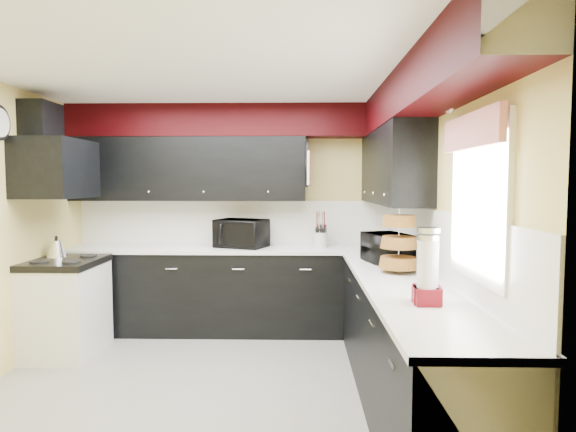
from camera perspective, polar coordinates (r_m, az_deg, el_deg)
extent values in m
plane|color=gray|center=(4.15, -9.50, -19.51)|extent=(3.60, 3.60, 0.00)
cube|color=#E0C666|center=(5.60, -6.20, -0.14)|extent=(3.60, 0.06, 2.50)
cube|color=#E0C666|center=(3.91, 17.18, -2.08)|extent=(0.06, 3.60, 2.50)
cube|color=white|center=(3.90, -9.95, 16.50)|extent=(3.60, 3.60, 0.06)
cube|color=black|center=(5.42, -6.56, -8.83)|extent=(3.60, 0.60, 0.90)
cube|color=black|center=(3.72, 13.62, -14.96)|extent=(0.60, 3.00, 0.90)
cube|color=white|center=(5.34, -6.60, -3.91)|extent=(3.62, 0.64, 0.04)
cube|color=white|center=(3.60, 13.75, -7.85)|extent=(0.64, 3.02, 0.04)
cube|color=white|center=(5.59, -6.21, -0.76)|extent=(3.60, 0.02, 0.50)
cube|color=white|center=(3.91, 17.02, -2.96)|extent=(0.02, 3.60, 0.50)
cube|color=black|center=(5.50, -11.68, 5.46)|extent=(2.60, 0.35, 0.70)
cube|color=black|center=(4.72, 12.27, 5.71)|extent=(0.35, 1.80, 0.70)
cube|color=black|center=(5.45, -6.54, 11.07)|extent=(3.60, 0.36, 0.35)
cube|color=black|center=(3.73, 15.57, 14.26)|extent=(0.36, 3.24, 0.35)
cube|color=white|center=(5.16, -24.78, -10.08)|extent=(0.60, 0.75, 0.86)
cube|color=black|center=(5.07, -24.93, -5.02)|extent=(0.62, 0.77, 0.06)
cube|color=black|center=(5.03, -25.75, 5.06)|extent=(0.50, 0.78, 0.55)
cube|color=black|center=(5.12, -27.20, 9.71)|extent=(0.24, 0.40, 0.40)
cube|color=red|center=(3.02, 20.89, 9.40)|extent=(0.04, 0.88, 0.20)
cube|color=white|center=(5.04, 2.44, 5.68)|extent=(0.03, 0.26, 0.35)
imported|color=black|center=(5.32, -5.58, -2.05)|extent=(0.65, 0.60, 0.31)
imported|color=black|center=(4.34, 11.72, -3.77)|extent=(0.44, 0.54, 0.26)
cylinder|color=silver|center=(5.30, 3.88, -2.84)|extent=(0.19, 0.19, 0.16)
cube|color=black|center=(5.34, 3.96, -2.43)|extent=(0.13, 0.16, 0.23)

